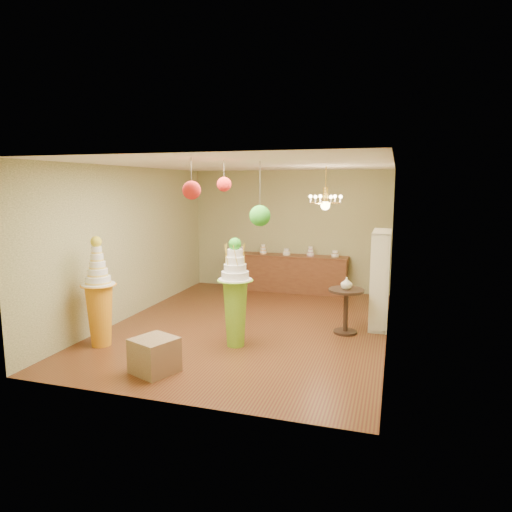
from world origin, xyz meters
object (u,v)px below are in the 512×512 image
(pedestal_orange, at_px, (100,305))
(round_table, at_px, (346,305))
(sideboard, at_px, (286,272))
(pedestal_green, at_px, (235,300))

(pedestal_orange, xyz_separation_m, round_table, (3.81, 1.84, -0.17))
(pedestal_orange, xyz_separation_m, sideboard, (2.03, 4.72, -0.21))
(pedestal_orange, relative_size, sideboard, 0.60)
(pedestal_green, height_order, round_table, pedestal_green)
(pedestal_green, height_order, pedestal_orange, pedestal_orange)
(sideboard, xyz_separation_m, round_table, (1.78, -2.89, 0.05))
(pedestal_orange, distance_m, round_table, 4.23)
(pedestal_green, xyz_separation_m, pedestal_orange, (-2.14, -0.64, -0.09))
(sideboard, relative_size, round_table, 3.75)
(pedestal_orange, bearing_deg, pedestal_green, 16.64)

